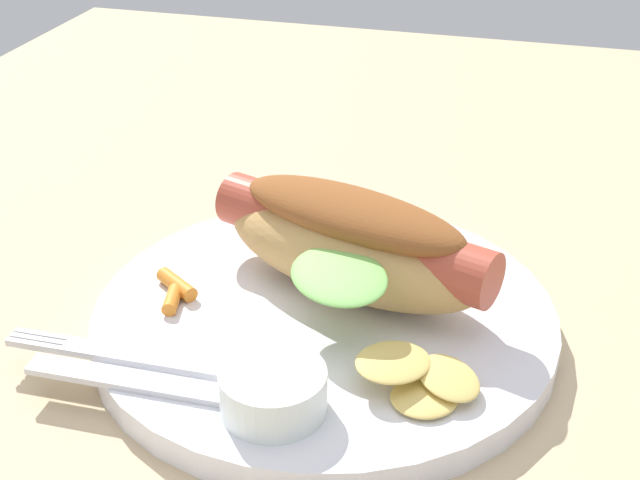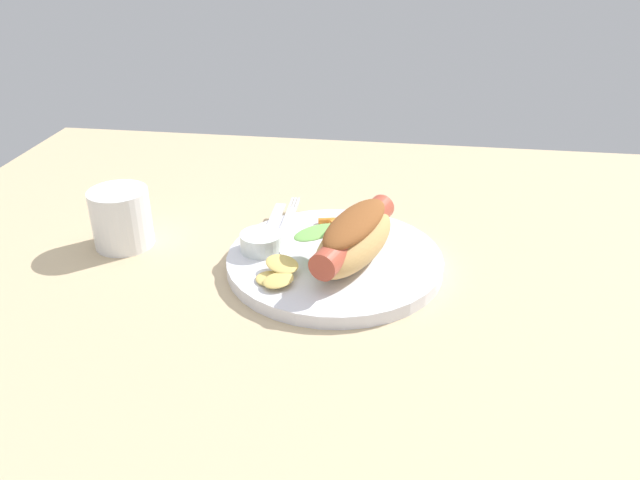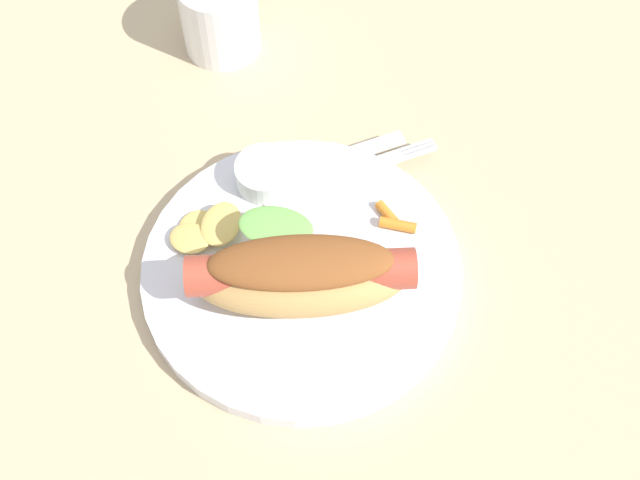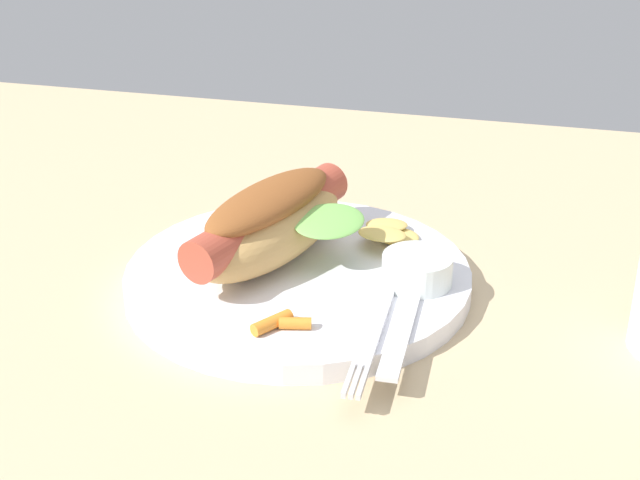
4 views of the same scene
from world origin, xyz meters
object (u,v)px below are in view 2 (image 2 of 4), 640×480
(fork, at_px, (286,225))
(knife, at_px, (271,228))
(hot_dog, at_px, (354,236))
(carrot_garnish, at_px, (334,220))
(chips_pile, at_px, (277,273))
(drinking_cup, at_px, (122,218))
(plate, at_px, (333,261))
(sauce_ramekin, at_px, (261,242))

(fork, distance_m, knife, 0.02)
(hot_dog, distance_m, knife, 0.13)
(carrot_garnish, bearing_deg, chips_pile, 73.08)
(hot_dog, height_order, chips_pile, hot_dog)
(chips_pile, xyz_separation_m, drinking_cup, (0.22, -0.08, 0.01))
(plate, xyz_separation_m, chips_pile, (0.06, 0.06, 0.02))
(hot_dog, relative_size, carrot_garnish, 4.56)
(fork, relative_size, chips_pile, 2.15)
(plate, relative_size, chips_pile, 3.45)
(sauce_ramekin, distance_m, drinking_cup, 0.19)
(hot_dog, xyz_separation_m, fork, (0.10, -0.08, -0.03))
(fork, height_order, knife, same)
(carrot_garnish, bearing_deg, plate, 96.20)
(knife, bearing_deg, plate, -123.46)
(knife, bearing_deg, chips_pile, -165.74)
(sauce_ramekin, relative_size, carrot_garnish, 1.33)
(fork, height_order, chips_pile, chips_pile)
(plate, height_order, carrot_garnish, carrot_garnish)
(hot_dog, height_order, fork, hot_dog)
(sauce_ramekin, height_order, knife, sauce_ramekin)
(fork, bearing_deg, knife, 125.03)
(hot_dog, relative_size, fork, 1.09)
(knife, xyz_separation_m, chips_pile, (-0.03, 0.12, 0.01))
(plate, bearing_deg, carrot_garnish, -83.80)
(hot_dog, distance_m, drinking_cup, 0.30)
(drinking_cup, bearing_deg, plate, 175.97)
(chips_pile, height_order, carrot_garnish, chips_pile)
(drinking_cup, bearing_deg, knife, -169.00)
(plate, height_order, sauce_ramekin, sauce_ramekin)
(plate, distance_m, hot_dog, 0.05)
(hot_dog, distance_m, carrot_garnish, 0.11)
(sauce_ramekin, distance_m, carrot_garnish, 0.12)
(fork, distance_m, chips_pile, 0.13)
(knife, distance_m, drinking_cup, 0.19)
(hot_dog, height_order, sauce_ramekin, hot_dog)
(drinking_cup, bearing_deg, fork, -166.43)
(carrot_garnish, bearing_deg, drinking_cup, 14.13)
(plate, xyz_separation_m, hot_dog, (-0.03, 0.01, 0.04))
(hot_dog, bearing_deg, drinking_cup, 103.09)
(plate, distance_m, sauce_ramekin, 0.09)
(plate, height_order, fork, fork)
(knife, relative_size, chips_pile, 1.98)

